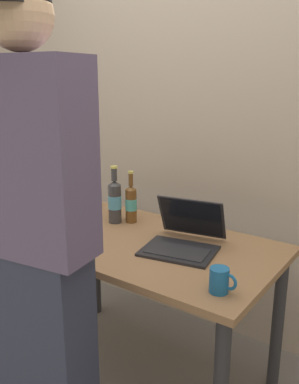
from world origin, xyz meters
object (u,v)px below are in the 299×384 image
(beer_bottle_amber, at_px, (131,203))
(beer_bottle_brown, at_px, (115,200))
(coffee_mug, at_px, (220,280))
(person_figure, at_px, (36,246))
(laptop, at_px, (184,237))

(beer_bottle_amber, bearing_deg, beer_bottle_brown, -140.56)
(beer_bottle_brown, height_order, coffee_mug, beer_bottle_brown)
(person_figure, xyz_separation_m, coffee_mug, (0.51, 0.41, -0.15))
(laptop, xyz_separation_m, person_figure, (-0.18, -0.69, 0.15))
(coffee_mug, bearing_deg, beer_bottle_brown, 155.90)
(laptop, bearing_deg, beer_bottle_amber, 162.15)
(beer_bottle_brown, xyz_separation_m, person_figure, (0.30, -0.77, 0.07))
(laptop, distance_m, beer_bottle_amber, 0.44)
(beer_bottle_brown, distance_m, person_figure, 0.82)
(person_figure, bearing_deg, beer_bottle_brown, 111.11)
(beer_bottle_brown, xyz_separation_m, coffee_mug, (0.80, -0.36, -0.08))
(laptop, relative_size, person_figure, 0.22)
(person_figure, bearing_deg, laptop, 75.07)
(beer_bottle_amber, bearing_deg, laptop, -17.85)
(person_figure, bearing_deg, beer_bottle_amber, 105.53)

